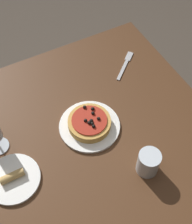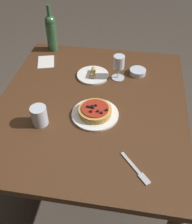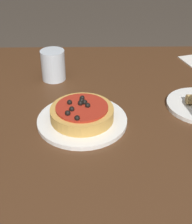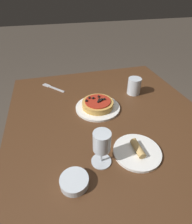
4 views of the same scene
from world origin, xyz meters
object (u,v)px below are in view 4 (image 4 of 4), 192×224
object	(u,v)px
side_bowl	(74,181)
fork	(52,87)
dining_table	(109,131)
pizza	(98,104)
wine_glass	(102,143)
side_plate	(137,151)
dinner_plate	(98,108)
water_cup	(134,86)

from	to	relation	value
side_bowl	fork	bearing A→B (deg)	2.40
dining_table	pizza	size ratio (longest dim) A/B	6.89
pizza	fork	world-z (taller)	pizza
pizza	wine_glass	distance (m)	0.37
pizza	side_plate	world-z (taller)	pizza
dining_table	pizza	distance (m)	0.16
fork	dining_table	bearing A→B (deg)	172.67
wine_glass	fork	distance (m)	0.68
side_bowl	side_plate	bearing A→B (deg)	-75.49
dinner_plate	water_cup	distance (m)	0.28
dining_table	water_cup	bearing A→B (deg)	-48.17
side_plate	wine_glass	bearing A→B (deg)	91.61
dining_table	side_plate	xyz separation A→B (m)	(-0.24, -0.04, 0.10)
wine_glass	side_bowl	size ratio (longest dim) A/B	1.51
water_cup	dinner_plate	bearing A→B (deg)	111.27
wine_glass	water_cup	bearing A→B (deg)	-37.35
dining_table	water_cup	size ratio (longest dim) A/B	11.60
dinner_plate	fork	distance (m)	0.38
water_cup	dining_table	bearing A→B (deg)	131.83
water_cup	fork	size ratio (longest dim) A/B	0.65
dining_table	wine_glass	bearing A→B (deg)	154.43
dining_table	pizza	bearing A→B (deg)	20.26
dinner_plate	water_cup	bearing A→B (deg)	-68.73
pizza	dinner_plate	bearing A→B (deg)	-152.91
dining_table	dinner_plate	world-z (taller)	dinner_plate
wine_glass	side_plate	bearing A→B (deg)	-88.39
water_cup	side_bowl	xyz separation A→B (m)	(-0.51, 0.46, -0.04)
wine_glass	fork	bearing A→B (deg)	12.62
wine_glass	dining_table	bearing A→B (deg)	-25.57
side_bowl	dining_table	bearing A→B (deg)	-36.81
water_cup	side_plate	xyz separation A→B (m)	(-0.44, 0.19, -0.04)
pizza	side_bowl	distance (m)	0.46
side_plate	pizza	bearing A→B (deg)	11.78
side_bowl	side_plate	size ratio (longest dim) A/B	0.51
dining_table	fork	xyz separation A→B (m)	(0.40, 0.27, 0.10)
side_plate	water_cup	bearing A→B (deg)	-22.97
wine_glass	side_bowl	world-z (taller)	wine_glass
dinner_plate	water_cup	xyz separation A→B (m)	(0.10, -0.26, 0.04)
pizza	fork	bearing A→B (deg)	36.84
pizza	water_cup	size ratio (longest dim) A/B	1.68
dinner_plate	side_plate	xyz separation A→B (m)	(-0.34, -0.07, 0.00)
side_bowl	dinner_plate	bearing A→B (deg)	-25.69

